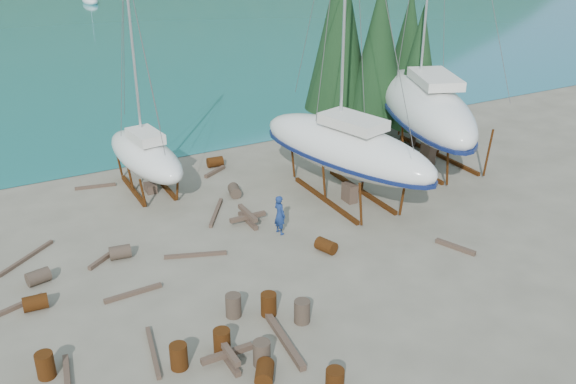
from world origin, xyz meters
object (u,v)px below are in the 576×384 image
large_sailboat_near (346,147)px  large_sailboat_far (425,106)px  small_sailboat_shore (145,155)px  worker (280,215)px

large_sailboat_near → large_sailboat_far: (6.74, 2.24, 0.53)m
large_sailboat_far → small_sailboat_shore: 15.67m
small_sailboat_shore → worker: small_sailboat_shore is taller
small_sailboat_shore → worker: (3.82, -7.54, -0.99)m
worker → large_sailboat_near: bearing=-77.9°
large_sailboat_far → small_sailboat_shore: large_sailboat_far is taller
large_sailboat_near → small_sailboat_shore: bearing=131.2°
large_sailboat_near → large_sailboat_far: bearing=3.3°
worker → large_sailboat_far: bearing=-79.9°
small_sailboat_shore → large_sailboat_near: bearing=-40.8°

